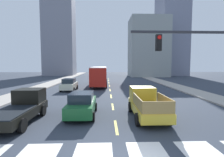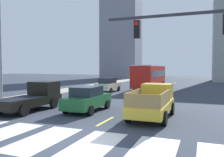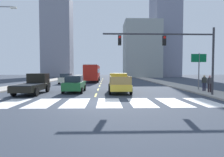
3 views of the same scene
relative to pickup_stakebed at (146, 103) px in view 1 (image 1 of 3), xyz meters
The scene contains 18 objects.
sidewalk_right 14.89m from the pickup_stakebed, 53.04° to the left, with size 3.04×110.00×0.15m, color #A19A91.
sidewalk_left 18.01m from the pickup_stakebed, 138.70° to the left, with size 3.04×110.00×0.15m, color #A19A91.
lane_dash_0 3.26m from the pickup_stakebed, 137.14° to the right, with size 0.16×2.40×0.01m, color #E3D44D.
lane_dash_1 3.79m from the pickup_stakebed, 128.55° to the left, with size 0.16×2.40×0.01m, color #E3D44D.
lane_dash_2 8.25m from the pickup_stakebed, 106.22° to the left, with size 0.16×2.40×0.01m, color #E3D44D.
lane_dash_3 13.11m from the pickup_stakebed, 100.09° to the left, with size 0.16×2.40×0.01m, color #E3D44D.
lane_dash_4 18.04m from the pickup_stakebed, 97.30° to the left, with size 0.16×2.40×0.01m, color #E3D44D.
lane_dash_5 23.01m from the pickup_stakebed, 95.72° to the left, with size 0.16×2.40×0.01m, color #E3D44D.
lane_dash_6 27.98m from the pickup_stakebed, 94.70° to the left, with size 0.16×2.40×0.01m, color #E3D44D.
lane_dash_7 32.97m from the pickup_stakebed, 93.99° to the left, with size 0.16×2.40×0.01m, color #E3D44D.
pickup_stakebed is the anchor object (origin of this frame).
pickup_dark 8.49m from the pickup_stakebed, behind, with size 2.18×5.20×1.96m.
city_bus 18.22m from the pickup_stakebed, 102.89° to the left, with size 2.72×10.80×3.32m.
sedan_near_right 15.03m from the pickup_stakebed, 122.97° to the left, with size 2.02×4.40×1.72m.
sedan_near_left 4.65m from the pickup_stakebed, behind, with size 2.02×4.40×1.72m.
tower_tall_centre 53.72m from the pickup_stakebed, 111.26° to the left, with size 10.12×7.59×28.17m, color gray.
block_mid_left 54.84m from the pickup_stakebed, 67.47° to the left, with size 8.83×11.50×35.02m, color gray.
block_low_left 44.22m from the pickup_stakebed, 76.09° to the left, with size 11.62×9.70×18.11m, color gray.
Camera 1 is at (-0.60, -5.98, 3.73)m, focal length 27.49 mm.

